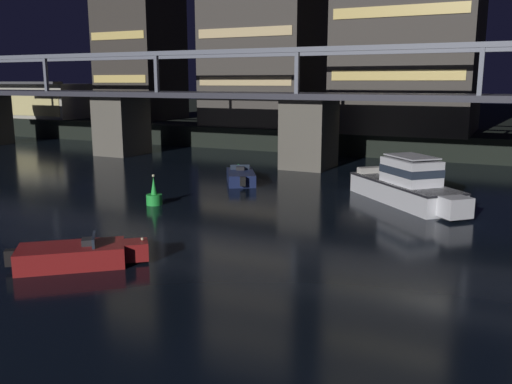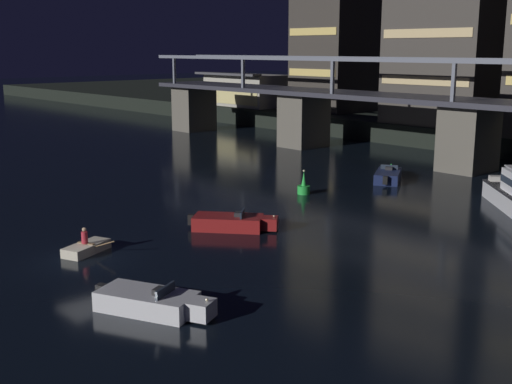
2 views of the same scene
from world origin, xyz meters
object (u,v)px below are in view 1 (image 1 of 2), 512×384
Objects in this scene: tower_west_low at (139,16)px; cabin_cruiser_near_left at (407,185)px; speedboat_mid_center at (240,177)px; river_bridge at (310,118)px; waterfront_pavilion at (44,101)px; channel_buoy at (154,197)px; speedboat_near_center at (78,255)px; tower_west_tall at (272,13)px.

tower_west_low is 3.23× the size of cabin_cruiser_near_left.
cabin_cruiser_near_left is at bearing -8.15° from speedboat_mid_center.
river_bridge is 6.63× the size of waterfront_pavilion.
cabin_cruiser_near_left is 1.64× the size of speedboat_mid_center.
speedboat_near_center is at bearing -69.60° from channel_buoy.
river_bridge is 43.37m from waterfront_pavilion.
waterfront_pavilion reaches higher than channel_buoy.
river_bridge reaches higher than channel_buoy.
tower_west_low is at bearing 128.07° from channel_buoy.
cabin_cruiser_near_left is at bearing 27.51° from channel_buoy.
speedboat_near_center is (42.23, -38.50, -4.02)m from waterfront_pavilion.
river_bridge is at bearing -15.95° from waterfront_pavilion.
speedboat_mid_center is at bearing 97.71° from speedboat_near_center.
channel_buoy is (-1.19, -8.37, 0.06)m from speedboat_mid_center.
river_bridge reaches higher than cabin_cruiser_near_left.
waterfront_pavilion is 2.56× the size of speedboat_mid_center.
speedboat_mid_center is at bearing -70.60° from tower_west_tall.
channel_buoy is (25.35, -32.36, -14.41)m from tower_west_low.
tower_west_tall is (-10.16, 15.00, 10.21)m from river_bridge.
speedboat_near_center is 18.37m from speedboat_mid_center.
tower_west_tall is at bearing 5.59° from waterfront_pavilion.
cabin_cruiser_near_left reaches higher than speedboat_mid_center.
waterfront_pavilion reaches higher than cabin_cruiser_near_left.
speedboat_near_center is 2.61× the size of channel_buoy.
speedboat_near_center is at bearing -119.10° from cabin_cruiser_near_left.
waterfront_pavilion is (-13.22, -3.70, -10.45)m from tower_west_low.
speedboat_near_center and speedboat_mid_center have the same top height.
cabin_cruiser_near_left is 4.52× the size of channel_buoy.
tower_west_tall is 35.30m from channel_buoy.
waterfront_pavilion is 56.03m from cabin_cruiser_near_left.
river_bridge is 14.30m from cabin_cruiser_near_left.
speedboat_mid_center is at bearing 171.85° from cabin_cruiser_near_left.
waterfront_pavilion is at bearing 164.05° from river_bridge.
tower_west_tall is at bearing 102.50° from channel_buoy.
river_bridge is 26.83m from speedboat_near_center.
speedboat_near_center is at bearing -82.29° from speedboat_mid_center.
cabin_cruiser_near_left is (19.90, -25.05, -13.16)m from tower_west_tall.
tower_west_low reaches higher than waterfront_pavilion.
channel_buoy is at bearing -152.49° from cabin_cruiser_near_left.
tower_west_tall is at bearing 104.42° from speedboat_near_center.
tower_west_tall is at bearing -1.91° from tower_west_low.
tower_west_low is 18.33m from tower_west_tall.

